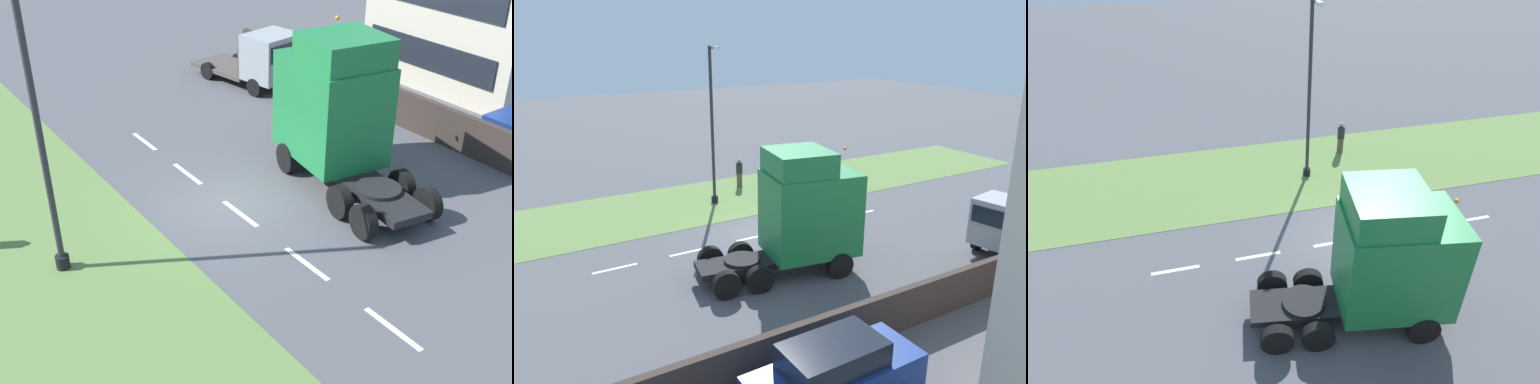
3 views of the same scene
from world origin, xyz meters
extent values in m
plane|color=#515156|center=(0.00, 0.00, 0.00)|extent=(120.00, 120.00, 0.00)
cube|color=#607F42|center=(-6.00, 0.00, 0.01)|extent=(7.00, 44.00, 0.01)
cube|color=white|center=(0.00, -7.10, 0.00)|extent=(0.16, 1.80, 0.00)
cube|color=white|center=(0.00, -3.90, 0.00)|extent=(0.16, 1.80, 0.00)
cube|color=white|center=(0.00, -0.70, 0.00)|extent=(0.16, 1.80, 0.00)
cube|color=white|center=(0.00, 2.50, 0.00)|extent=(0.16, 1.80, 0.00)
cube|color=white|center=(0.00, 5.70, 0.00)|extent=(0.16, 1.80, 0.00)
cube|color=black|center=(3.67, -1.69, 0.67)|extent=(2.39, 6.42, 0.24)
cube|color=#1E7A3D|center=(3.90, -0.30, 2.41)|extent=(3.04, 3.82, 3.26)
cube|color=black|center=(4.19, 1.44, 1.70)|extent=(2.11, 0.41, 1.82)
cube|color=black|center=(4.19, 1.44, 3.13)|extent=(2.23, 0.43, 1.04)
cube|color=#1E7A3D|center=(3.82, -0.81, 4.49)|extent=(2.71, 2.61, 0.90)
sphere|color=orange|center=(4.75, 0.61, 5.01)|extent=(0.14, 0.14, 0.14)
cylinder|color=black|center=(3.44, -3.09, 0.85)|extent=(1.58, 1.58, 0.12)
cylinder|color=black|center=(2.90, 0.67, 0.52)|extent=(0.49, 1.08, 1.04)
cylinder|color=black|center=(5.17, 0.29, 0.52)|extent=(0.49, 1.08, 1.04)
cylinder|color=black|center=(2.35, -2.59, 0.52)|extent=(0.49, 1.08, 1.04)
cylinder|color=black|center=(4.62, -2.96, 0.52)|extent=(0.49, 1.08, 1.04)
cylinder|color=black|center=(2.15, -3.83, 0.52)|extent=(0.49, 1.08, 1.04)
cylinder|color=black|center=(4.42, -4.20, 0.52)|extent=(0.49, 1.08, 1.04)
cylinder|color=black|center=(-5.44, -0.24, 0.20)|extent=(0.37, 0.37, 0.40)
cylinder|color=#2D2D33|center=(-5.44, -0.24, 4.23)|extent=(0.17, 0.17, 8.47)
cylinder|color=#2D2D33|center=(-4.99, -0.24, 8.37)|extent=(0.90, 0.12, 0.12)
cube|color=silver|center=(-4.54, -0.24, 8.37)|extent=(0.44, 0.20, 0.16)
cylinder|color=brown|center=(-7.44, 2.33, 0.43)|extent=(0.34, 0.34, 0.87)
cylinder|color=#26262D|center=(-7.44, 2.33, 1.21)|extent=(0.39, 0.39, 0.69)
sphere|color=tan|center=(-7.44, 2.33, 1.67)|extent=(0.23, 0.23, 0.23)
camera|label=1|loc=(-9.37, -14.62, 10.32)|focal=45.00mm
camera|label=2|loc=(18.93, -10.88, 9.14)|focal=35.00mm
camera|label=3|loc=(12.57, -6.09, 11.36)|focal=30.00mm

